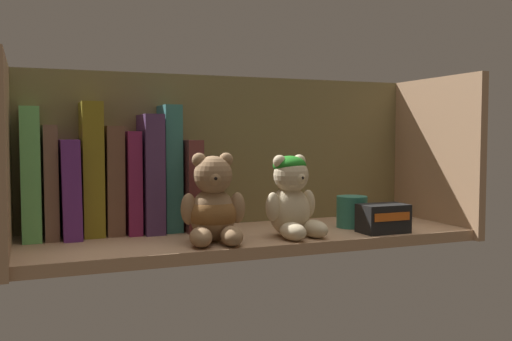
{
  "coord_description": "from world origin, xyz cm",
  "views": [
    {
      "loc": [
        -37.15,
        -94.21,
        19.63
      ],
      "look_at": [
        0.93,
        0.0,
        13.35
      ],
      "focal_mm": 39.64,
      "sensor_mm": 36.0,
      "label": 1
    }
  ],
  "objects_px": {
    "book_3": "(91,169)",
    "book_8": "(186,184)",
    "pillar_candle": "(352,212)",
    "book_6": "(149,173)",
    "book_7": "(169,168)",
    "small_product_box": "(383,218)",
    "teddy_bear_smaller": "(292,198)",
    "book_1": "(50,181)",
    "book_5": "(131,182)",
    "teddy_bear_larger": "(213,207)",
    "book_4": "(113,180)",
    "book_2": "(69,188)",
    "book_0": "(30,173)"
  },
  "relations": [
    {
      "from": "book_7",
      "to": "pillar_candle",
      "type": "bearing_deg",
      "value": -17.44
    },
    {
      "from": "book_6",
      "to": "teddy_bear_larger",
      "type": "relative_size",
      "value": 1.45
    },
    {
      "from": "book_8",
      "to": "pillar_candle",
      "type": "distance_m",
      "value": 0.32
    },
    {
      "from": "book_3",
      "to": "book_4",
      "type": "bearing_deg",
      "value": 0.0
    },
    {
      "from": "book_6",
      "to": "teddy_bear_smaller",
      "type": "distance_m",
      "value": 0.27
    },
    {
      "from": "book_3",
      "to": "book_5",
      "type": "height_order",
      "value": "book_3"
    },
    {
      "from": "book_8",
      "to": "small_product_box",
      "type": "bearing_deg",
      "value": -29.24
    },
    {
      "from": "book_0",
      "to": "pillar_candle",
      "type": "xyz_separation_m",
      "value": [
        0.57,
        -0.1,
        -0.08
      ]
    },
    {
      "from": "small_product_box",
      "to": "book_7",
      "type": "bearing_deg",
      "value": 153.16
    },
    {
      "from": "book_0",
      "to": "book_1",
      "type": "xyz_separation_m",
      "value": [
        0.03,
        0.0,
        -0.02
      ]
    },
    {
      "from": "book_0",
      "to": "book_2",
      "type": "distance_m",
      "value": 0.07
    },
    {
      "from": "teddy_bear_larger",
      "to": "pillar_candle",
      "type": "height_order",
      "value": "teddy_bear_larger"
    },
    {
      "from": "book_1",
      "to": "book_7",
      "type": "height_order",
      "value": "book_7"
    },
    {
      "from": "book_4",
      "to": "book_6",
      "type": "distance_m",
      "value": 0.07
    },
    {
      "from": "book_4",
      "to": "small_product_box",
      "type": "height_order",
      "value": "book_4"
    },
    {
      "from": "book_4",
      "to": "book_6",
      "type": "bearing_deg",
      "value": 0.0
    },
    {
      "from": "book_1",
      "to": "book_3",
      "type": "bearing_deg",
      "value": 0.0
    },
    {
      "from": "book_2",
      "to": "teddy_bear_smaller",
      "type": "bearing_deg",
      "value": -22.63
    },
    {
      "from": "book_0",
      "to": "book_7",
      "type": "relative_size",
      "value": 0.97
    },
    {
      "from": "book_5",
      "to": "pillar_candle",
      "type": "bearing_deg",
      "value": -14.52
    },
    {
      "from": "teddy_bear_smaller",
      "to": "book_4",
      "type": "bearing_deg",
      "value": 152.24
    },
    {
      "from": "book_0",
      "to": "teddy_bear_smaller",
      "type": "distance_m",
      "value": 0.45
    },
    {
      "from": "book_4",
      "to": "book_5",
      "type": "bearing_deg",
      "value": 0.0
    },
    {
      "from": "book_5",
      "to": "pillar_candle",
      "type": "height_order",
      "value": "book_5"
    },
    {
      "from": "book_8",
      "to": "pillar_candle",
      "type": "xyz_separation_m",
      "value": [
        0.3,
        -0.1,
        -0.05
      ]
    },
    {
      "from": "book_3",
      "to": "book_8",
      "type": "relative_size",
      "value": 1.4
    },
    {
      "from": "book_4",
      "to": "pillar_candle",
      "type": "xyz_separation_m",
      "value": [
        0.44,
        -0.1,
        -0.07
      ]
    },
    {
      "from": "book_8",
      "to": "teddy_bear_smaller",
      "type": "distance_m",
      "value": 0.21
    },
    {
      "from": "book_5",
      "to": "book_8",
      "type": "height_order",
      "value": "book_5"
    },
    {
      "from": "book_3",
      "to": "book_7",
      "type": "distance_m",
      "value": 0.14
    },
    {
      "from": "book_7",
      "to": "teddy_bear_smaller",
      "type": "distance_m",
      "value": 0.24
    },
    {
      "from": "book_6",
      "to": "book_7",
      "type": "height_order",
      "value": "book_7"
    },
    {
      "from": "book_4",
      "to": "book_7",
      "type": "height_order",
      "value": "book_7"
    },
    {
      "from": "book_7",
      "to": "book_0",
      "type": "bearing_deg",
      "value": 180.0
    },
    {
      "from": "book_6",
      "to": "book_2",
      "type": "bearing_deg",
      "value": 180.0
    },
    {
      "from": "book_1",
      "to": "small_product_box",
      "type": "distance_m",
      "value": 0.59
    },
    {
      "from": "book_3",
      "to": "book_5",
      "type": "distance_m",
      "value": 0.07
    },
    {
      "from": "book_2",
      "to": "book_6",
      "type": "bearing_deg",
      "value": 0.0
    },
    {
      "from": "book_1",
      "to": "pillar_candle",
      "type": "relative_size",
      "value": 3.24
    },
    {
      "from": "book_5",
      "to": "teddy_bear_larger",
      "type": "height_order",
      "value": "book_5"
    },
    {
      "from": "book_6",
      "to": "book_8",
      "type": "bearing_deg",
      "value": 0.0
    },
    {
      "from": "teddy_bear_smaller",
      "to": "book_7",
      "type": "bearing_deg",
      "value": 140.6
    },
    {
      "from": "book_6",
      "to": "book_8",
      "type": "distance_m",
      "value": 0.07
    },
    {
      "from": "book_0",
      "to": "book_3",
      "type": "height_order",
      "value": "book_3"
    },
    {
      "from": "book_5",
      "to": "book_7",
      "type": "height_order",
      "value": "book_7"
    },
    {
      "from": "book_3",
      "to": "book_2",
      "type": "bearing_deg",
      "value": 180.0
    },
    {
      "from": "book_1",
      "to": "book_5",
      "type": "xyz_separation_m",
      "value": [
        0.14,
        0.0,
        -0.01
      ]
    },
    {
      "from": "small_product_box",
      "to": "book_2",
      "type": "bearing_deg",
      "value": 161.38
    },
    {
      "from": "book_3",
      "to": "book_8",
      "type": "height_order",
      "value": "book_3"
    },
    {
      "from": "book_2",
      "to": "book_4",
      "type": "bearing_deg",
      "value": 0.0
    }
  ]
}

